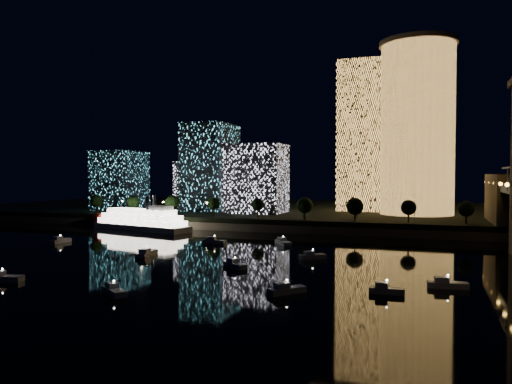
% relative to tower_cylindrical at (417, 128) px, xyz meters
% --- Properties ---
extents(ground, '(520.00, 520.00, 0.00)m').
position_rel_tower_cylindrical_xyz_m(ground, '(-31.75, -128.27, -43.75)').
color(ground, black).
rests_on(ground, ground).
extents(far_bank, '(420.00, 160.00, 5.00)m').
position_rel_tower_cylindrical_xyz_m(far_bank, '(-31.75, 31.73, -41.25)').
color(far_bank, black).
rests_on(far_bank, ground).
extents(seawall, '(420.00, 6.00, 3.00)m').
position_rel_tower_cylindrical_xyz_m(seawall, '(-31.75, -46.27, -42.25)').
color(seawall, '#6B5E4C').
rests_on(seawall, ground).
extents(tower_cylindrical, '(34.00, 34.00, 77.25)m').
position_rel_tower_cylindrical_xyz_m(tower_cylindrical, '(0.00, 0.00, 0.00)').
color(tower_cylindrical, '#F5AC4E').
rests_on(tower_cylindrical, far_bank).
extents(tower_rectangular, '(23.13, 23.13, 73.58)m').
position_rel_tower_cylindrical_xyz_m(tower_rectangular, '(-26.19, 18.04, -1.96)').
color(tower_rectangular, '#F5AC4E').
rests_on(tower_rectangular, far_bank).
extents(midrise_blocks, '(97.59, 36.39, 43.21)m').
position_rel_tower_cylindrical_xyz_m(midrise_blocks, '(-102.07, -10.00, -21.62)').
color(midrise_blocks, white).
rests_on(midrise_blocks, far_bank).
extents(riverboat, '(50.57, 21.71, 14.96)m').
position_rel_tower_cylindrical_xyz_m(riverboat, '(-108.82, -57.18, -39.91)').
color(riverboat, silver).
rests_on(riverboat, ground).
extents(motorboats, '(126.01, 83.76, 2.78)m').
position_rel_tower_cylindrical_xyz_m(motorboats, '(-47.14, -119.38, -42.93)').
color(motorboats, silver).
rests_on(motorboats, ground).
extents(esplanade_trees, '(165.92, 6.74, 8.87)m').
position_rel_tower_cylindrical_xyz_m(esplanade_trees, '(-61.81, -40.27, -33.28)').
color(esplanade_trees, black).
rests_on(esplanade_trees, far_bank).
extents(street_lamps, '(132.70, 0.70, 5.65)m').
position_rel_tower_cylindrical_xyz_m(street_lamps, '(-65.75, -34.27, -34.73)').
color(street_lamps, black).
rests_on(street_lamps, far_bank).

